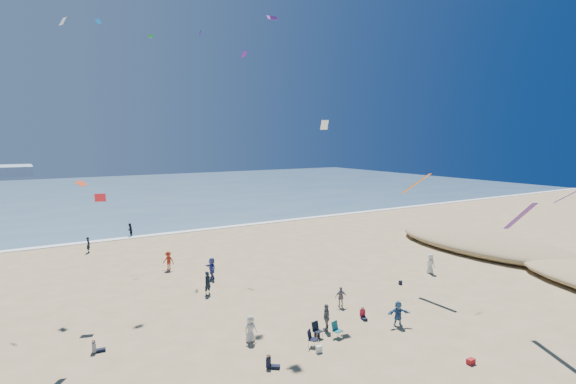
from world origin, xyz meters
TOP-DOWN VIEW (x-y plane):
  - ocean at (0.00, 95.00)m, footprint 220.00×100.00m
  - surf_line at (0.00, 45.00)m, footprint 220.00×1.20m
  - standing_flyers at (3.87, 19.46)m, footprint 35.55×45.13m
  - seated_group at (2.06, 5.39)m, footprint 17.59×21.60m
  - chair_cluster at (5.00, 8.76)m, footprint 2.79×1.57m
  - white_tote at (3.88, 7.61)m, footprint 0.35×0.20m
  - black_backpack at (4.84, 9.17)m, footprint 0.30×0.22m
  - cooler at (10.27, 2.12)m, footprint 0.45×0.30m
  - navy_bag at (16.99, 14.03)m, footprint 0.28×0.18m
  - kites_aloft at (9.58, 13.15)m, footprint 42.26×41.00m

SIDE VIEW (x-z plane):
  - ocean at x=0.00m, z-range 0.00..0.06m
  - surf_line at x=0.00m, z-range 0.00..0.08m
  - cooler at x=10.27m, z-range 0.00..0.30m
  - navy_bag at x=16.99m, z-range 0.00..0.34m
  - black_backpack at x=4.84m, z-range 0.00..0.38m
  - white_tote at x=3.88m, z-range 0.00..0.40m
  - seated_group at x=2.06m, z-range 0.00..0.84m
  - chair_cluster at x=5.00m, z-range 0.00..1.00m
  - standing_flyers at x=3.87m, z-range -0.08..1.82m
  - kites_aloft at x=9.58m, z-range 1.78..27.82m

